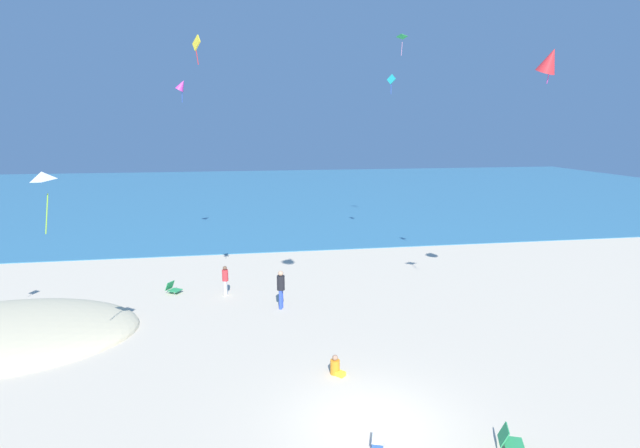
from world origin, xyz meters
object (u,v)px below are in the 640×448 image
at_px(kite_green, 402,36).
at_px(kite_magenta, 182,85).
at_px(person_1, 281,287).
at_px(beach_chair_near_camera, 173,288).
at_px(person_0, 336,367).
at_px(person_2, 225,278).
at_px(kite_teal, 391,80).
at_px(cooler_box, 378,441).
at_px(kite_yellow, 196,44).
at_px(beach_chair_far_right, 509,439).
at_px(kite_red, 550,61).
at_px(kite_white, 42,177).

relative_size(kite_green, kite_magenta, 1.02).
bearing_deg(person_1, kite_green, -108.73).
height_order(beach_chair_near_camera, person_0, person_0).
bearing_deg(person_2, person_1, 149.10).
xyz_separation_m(beach_chair_near_camera, kite_teal, (12.86, 6.25, 10.63)).
height_order(person_1, person_2, person_1).
relative_size(beach_chair_near_camera, cooler_box, 1.39).
distance_m(person_0, kite_yellow, 12.31).
xyz_separation_m(beach_chair_far_right, kite_teal, (2.90, 19.84, 10.63)).
height_order(beach_chair_near_camera, person_1, person_1).
height_order(person_2, kite_yellow, kite_yellow).
bearing_deg(person_2, kite_green, -129.26).
xyz_separation_m(person_0, kite_red, (8.72, 2.91, 10.25)).
relative_size(kite_white, kite_yellow, 1.73).
relative_size(beach_chair_far_right, person_1, 0.43).
bearing_deg(beach_chair_far_right, kite_red, 76.49).
xyz_separation_m(beach_chair_near_camera, person_0, (6.36, -9.16, -0.01)).
relative_size(person_0, kite_red, 0.49).
bearing_deg(kite_teal, kite_magenta, 169.19).
bearing_deg(kite_red, cooler_box, -141.33).
distance_m(person_0, person_2, 9.25).
xyz_separation_m(person_1, person_2, (-2.51, 2.19, -0.17)).
bearing_deg(kite_yellow, cooler_box, -60.03).
height_order(cooler_box, kite_yellow, kite_yellow).
bearing_deg(person_0, kite_green, 114.77).
relative_size(cooler_box, person_0, 0.90).
distance_m(person_0, kite_white, 10.54).
distance_m(beach_chair_near_camera, kite_yellow, 11.95).
relative_size(beach_chair_near_camera, kite_white, 0.47).
distance_m(kite_green, kite_red, 16.14).
relative_size(person_0, person_2, 0.46).
bearing_deg(person_2, person_0, 124.44).
bearing_deg(beach_chair_far_right, kite_yellow, 153.65).
height_order(person_0, kite_teal, kite_teal).
height_order(beach_chair_near_camera, kite_red, kite_red).
distance_m(beach_chair_far_right, person_1, 11.75).
bearing_deg(kite_white, beach_chair_near_camera, 77.82).
relative_size(cooler_box, kite_red, 0.44).
height_order(beach_chair_far_right, person_2, person_2).
relative_size(person_2, kite_white, 0.82).
xyz_separation_m(beach_chair_near_camera, kite_magenta, (0.04, 8.69, 10.34)).
distance_m(person_0, kite_teal, 19.82).
height_order(person_0, person_1, person_1).
bearing_deg(beach_chair_far_right, cooler_box, -169.71).
distance_m(cooler_box, kite_white, 11.53).
height_order(cooler_box, person_0, person_0).
distance_m(kite_yellow, kite_red, 13.11).
relative_size(kite_red, kite_magenta, 0.94).
xyz_separation_m(beach_chair_near_camera, kite_red, (15.09, -6.24, 10.24)).
xyz_separation_m(kite_white, kite_red, (17.06, 2.91, 3.80)).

